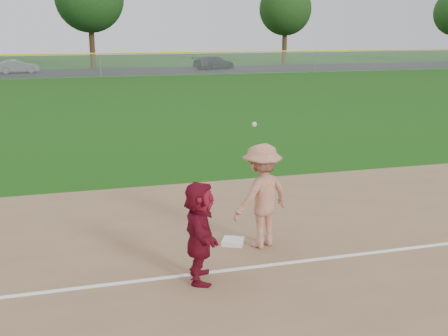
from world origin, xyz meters
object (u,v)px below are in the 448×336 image
object	(u,v)px
first_base	(233,242)
car_mid	(17,66)
car_right	(214,63)
base_runner	(200,232)

from	to	relation	value
first_base	car_mid	world-z (taller)	car_mid
car_right	first_base	bearing A→B (deg)	142.74
base_runner	car_right	xyz separation A→B (m)	(12.87, 47.28, -0.23)
first_base	base_runner	size ratio (longest dim) A/B	0.24
first_base	car_right	xyz separation A→B (m)	(11.86, 45.87, 0.60)
car_mid	car_right	bearing A→B (deg)	-104.14
car_mid	car_right	xyz separation A→B (m)	(18.90, -0.04, 0.04)
first_base	car_right	distance (m)	47.38
base_runner	car_right	world-z (taller)	base_runner
first_base	car_mid	size ratio (longest dim) A/B	0.11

